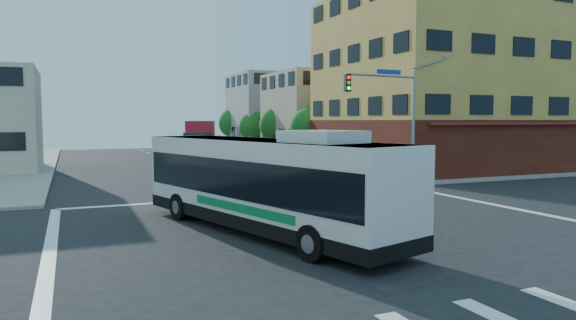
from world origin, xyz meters
name	(u,v)px	position (x,y,z in m)	size (l,w,h in m)	color
ground	(348,234)	(0.00, 0.00, 0.00)	(120.00, 120.00, 0.00)	black
sidewalk_ne	(453,152)	(35.00, 35.00, 0.07)	(50.00, 50.00, 0.15)	gray
corner_building_ne	(448,97)	(19.99, 18.48, 5.89)	(18.10, 15.44, 14.00)	gold
building_east_near	(328,115)	(16.98, 33.98, 4.51)	(12.06, 10.06, 9.00)	tan
building_east_far	(279,113)	(16.98, 47.98, 5.01)	(12.06, 10.06, 10.00)	#979893
signal_mast_ne	(392,104)	(9.08, 10.62, 4.98)	(7.91, 1.13, 8.07)	gray
street_tree_a	(310,125)	(11.90, 27.92, 3.59)	(3.60, 3.60, 5.53)	#332112
street_tree_b	(278,122)	(11.90, 35.92, 3.75)	(3.80, 3.80, 5.79)	#332112
street_tree_c	(253,125)	(11.90, 43.92, 3.46)	(3.40, 3.40, 5.29)	#332112
street_tree_d	(234,121)	(11.90, 51.92, 3.88)	(4.00, 4.00, 6.03)	#332112
transit_bus	(263,182)	(-2.61, 1.45, 1.79)	(6.00, 12.62, 3.66)	black
box_truck	(200,141)	(3.42, 36.12, 1.90)	(5.01, 9.06, 3.92)	#232328
parked_car	(313,157)	(11.21, 25.79, 0.70)	(1.66, 4.13, 1.41)	gold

